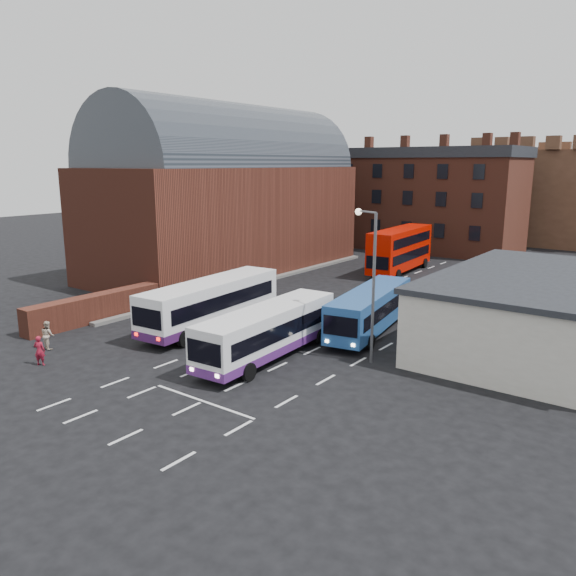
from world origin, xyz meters
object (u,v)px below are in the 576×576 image
Objects in this scene: street_lamp at (370,272)px; pedestrian_beige at (48,335)px; bus_red_double at (400,249)px; bus_white_outbound at (211,300)px; bus_blue at (370,308)px; bus_white_inbound at (268,329)px; pedestrian_red at (40,351)px.

pedestrian_beige is at bearing -149.76° from street_lamp.
pedestrian_beige is (-5.90, -33.06, -1.45)m from bus_red_double.
bus_blue is (8.74, 5.08, -0.20)m from bus_white_outbound.
bus_white_inbound is 1.28× the size of street_lamp.
street_lamp reaches higher than pedestrian_red.
bus_blue is at bearing -123.75° from pedestrian_beige.
street_lamp reaches higher than bus_white_outbound.
pedestrian_beige is at bearing 26.73° from bus_white_inbound.
street_lamp reaches higher than bus_white_inbound.
bus_white_inbound is at bearing -140.10° from pedestrian_beige.
bus_white_outbound reaches higher than bus_white_inbound.
bus_white_inbound is 6.48× the size of pedestrian_red.
bus_white_inbound reaches higher than pedestrian_beige.
pedestrian_beige reaches higher than pedestrian_red.
bus_white_inbound is (6.57, -2.37, -0.16)m from bus_white_outbound.
bus_white_outbound is at bearing 82.50° from bus_red_double.
bus_white_outbound is 1.05× the size of bus_red_double.
bus_red_double is 6.59× the size of pedestrian_beige.
bus_white_inbound is 1.01× the size of bus_blue.
street_lamp is 17.79m from pedestrian_red.
bus_white_outbound is at bearing -107.13° from pedestrian_beige.
bus_white_outbound reaches higher than bus_blue.
street_lamp is 4.93× the size of pedestrian_beige.
bus_red_double is 35.02m from pedestrian_red.
street_lamp is 5.06× the size of pedestrian_red.
street_lamp is at bearing 107.88° from bus_blue.
bus_blue reaches higher than pedestrian_red.
bus_red_double reaches higher than bus_blue.
bus_red_double reaches higher than pedestrian_beige.
bus_red_double is at bearing 112.15° from street_lamp.
bus_red_double reaches higher than bus_white_outbound.
pedestrian_red is (-3.75, -34.79, -1.47)m from bus_red_double.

